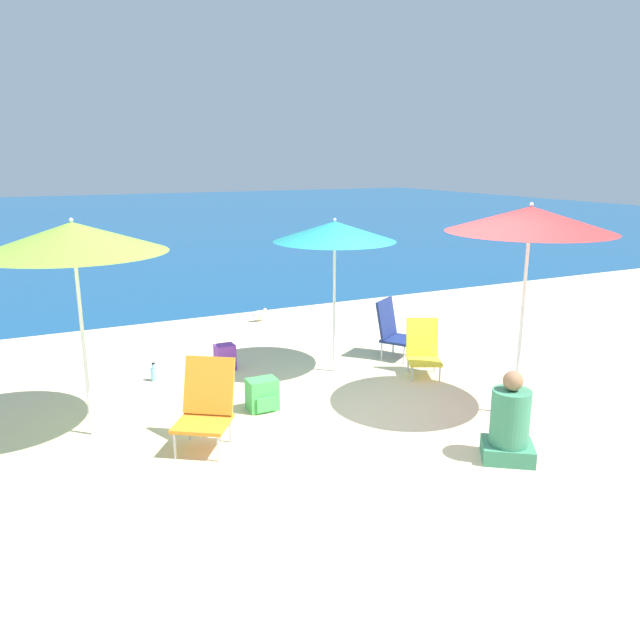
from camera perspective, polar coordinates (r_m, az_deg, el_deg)
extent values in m
plane|color=beige|center=(6.83, 5.69, -9.28)|extent=(60.00, 60.00, 0.00)
cube|color=navy|center=(30.89, -20.05, 8.66)|extent=(60.00, 40.00, 0.01)
cylinder|color=white|center=(6.62, -20.78, -2.32)|extent=(0.04, 0.04, 1.88)
cone|color=#8ECC3D|center=(6.41, -21.66, 7.03)|extent=(1.77, 1.77, 0.29)
sphere|color=white|center=(6.39, -21.81, 8.50)|extent=(0.04, 0.04, 0.04)
cylinder|color=white|center=(8.10, 1.31, 1.11)|extent=(0.04, 0.04, 1.74)
cone|color=teal|center=(7.93, 1.35, 8.11)|extent=(1.57, 1.57, 0.25)
sphere|color=white|center=(7.91, 1.35, 9.16)|extent=(0.04, 0.04, 0.04)
cylinder|color=white|center=(7.03, 17.92, -0.54)|extent=(0.04, 0.04, 2.02)
cone|color=red|center=(6.83, 18.68, 8.73)|extent=(1.73, 1.73, 0.26)
sphere|color=white|center=(6.82, 18.78, 9.99)|extent=(0.04, 0.04, 0.04)
cylinder|color=silver|center=(6.14, -13.14, -11.14)|extent=(0.02, 0.02, 0.26)
cylinder|color=silver|center=(6.01, -9.28, -11.53)|extent=(0.02, 0.02, 0.26)
cylinder|color=silver|center=(6.49, -11.84, -9.61)|extent=(0.02, 0.02, 0.26)
cylinder|color=silver|center=(6.37, -8.18, -9.93)|extent=(0.02, 0.02, 0.26)
cube|color=orange|center=(6.19, -10.68, -9.28)|extent=(0.69, 0.68, 0.04)
cube|color=orange|center=(6.29, -10.11, -5.88)|extent=(0.53, 0.45, 0.55)
cylinder|color=silver|center=(8.01, 8.42, -4.93)|extent=(0.02, 0.02, 0.20)
cylinder|color=silver|center=(8.07, 10.90, -4.89)|extent=(0.02, 0.02, 0.20)
cylinder|color=silver|center=(8.36, 8.06, -4.07)|extent=(0.02, 0.02, 0.20)
cylinder|color=silver|center=(8.41, 10.43, -4.05)|extent=(0.02, 0.02, 0.20)
cube|color=yellow|center=(8.17, 9.49, -3.69)|extent=(0.56, 0.58, 0.04)
cube|color=yellow|center=(8.30, 9.32, -1.49)|extent=(0.42, 0.29, 0.49)
cylinder|color=silver|center=(8.68, 7.70, -3.17)|extent=(0.02, 0.02, 0.26)
cylinder|color=silver|center=(9.04, 8.70, -2.48)|extent=(0.02, 0.02, 0.26)
cylinder|color=silver|center=(8.80, 5.66, -2.84)|extent=(0.02, 0.02, 0.26)
cylinder|color=silver|center=(9.16, 6.72, -2.18)|extent=(0.02, 0.02, 0.26)
cube|color=navy|center=(8.88, 7.23, -1.76)|extent=(0.62, 0.60, 0.04)
cube|color=navy|center=(8.88, 6.10, 0.19)|extent=(0.47, 0.38, 0.53)
cube|color=#3F8C66|center=(6.26, 16.75, -11.41)|extent=(0.61, 0.59, 0.16)
cylinder|color=#3F8C66|center=(6.12, 16.98, -8.49)|extent=(0.36, 0.36, 0.53)
sphere|color=#9E704C|center=(5.99, 17.24, -5.33)|extent=(0.19, 0.19, 0.19)
cube|color=#47B756|center=(7.09, -5.30, -6.79)|extent=(0.33, 0.23, 0.36)
cube|color=#47B756|center=(7.00, -4.90, -7.70)|extent=(0.23, 0.03, 0.16)
cube|color=purple|center=(8.46, -8.68, -3.37)|extent=(0.25, 0.22, 0.34)
cube|color=purple|center=(8.37, -8.41, -4.05)|extent=(0.18, 0.03, 0.15)
cylinder|color=#8CCCEA|center=(8.24, -14.93, -4.84)|extent=(0.08, 0.08, 0.17)
cylinder|color=#8CCCEA|center=(8.21, -14.99, -4.10)|extent=(0.04, 0.04, 0.06)
cylinder|color=black|center=(8.19, -15.00, -3.86)|extent=(0.04, 0.04, 0.02)
cylinder|color=gold|center=(10.85, -5.68, 0.02)|extent=(0.01, 0.01, 0.07)
cylinder|color=gold|center=(10.87, -5.43, 0.05)|extent=(0.01, 0.01, 0.07)
ellipsoid|color=white|center=(10.84, -5.56, 0.55)|extent=(0.26, 0.11, 0.13)
sphere|color=white|center=(10.86, -5.06, 0.91)|extent=(0.07, 0.07, 0.07)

